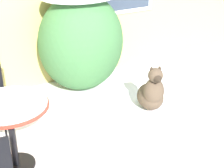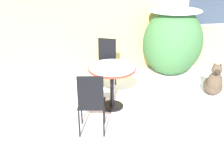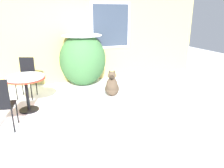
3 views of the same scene
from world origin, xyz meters
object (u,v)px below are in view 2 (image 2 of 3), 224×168
at_px(patio_chair_near_table, 106,61).
at_px(dog, 214,83).
at_px(patio_chair_far_side, 91,102).
at_px(patio_table, 112,73).

bearing_deg(patio_chair_near_table, dog, 1.22).
relative_size(patio_chair_near_table, patio_chair_far_side, 1.00).
relative_size(patio_table, patio_chair_far_side, 0.82).
xyz_separation_m(patio_chair_far_side, dog, (2.30, 0.99, -0.27)).
distance_m(patio_table, patio_chair_near_table, 0.89).
bearing_deg(patio_chair_far_side, dog, -150.09).
bearing_deg(patio_table, patio_chair_near_table, 90.95).
xyz_separation_m(patio_table, dog, (1.92, 0.23, -0.38)).
xyz_separation_m(patio_table, patio_chair_far_side, (-0.38, -0.75, -0.11)).
bearing_deg(patio_chair_near_table, patio_table, -69.25).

